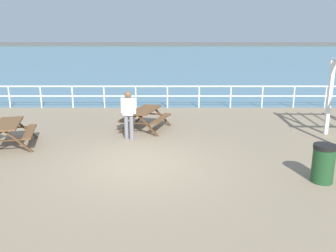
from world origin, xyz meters
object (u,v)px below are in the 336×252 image
at_px(picnic_table_mid_centre, 147,114).
at_px(litter_bin, 325,164).
at_px(picnic_table_near_left, 11,129).
at_px(visitor, 130,112).

distance_m(picnic_table_mid_centre, litter_bin, 6.73).
bearing_deg(picnic_table_mid_centre, litter_bin, -119.86).
height_order(picnic_table_near_left, picnic_table_mid_centre, same).
distance_m(picnic_table_near_left, visitor, 3.83).
bearing_deg(picnic_table_near_left, litter_bin, -122.06).
bearing_deg(litter_bin, picnic_table_near_left, 162.34).
bearing_deg(litter_bin, visitor, 144.74).
relative_size(visitor, litter_bin, 1.75).
relative_size(picnic_table_mid_centre, litter_bin, 2.27).
bearing_deg(visitor, picnic_table_mid_centre, 171.23).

